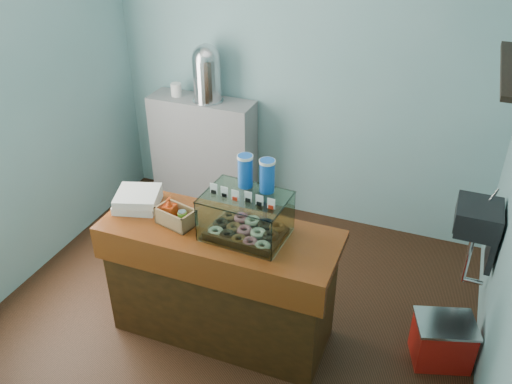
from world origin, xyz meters
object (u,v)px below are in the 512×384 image
at_px(display_case, 248,211).
at_px(red_cooler, 442,341).
at_px(counter, 221,282).
at_px(coffee_urn, 207,72).

height_order(display_case, red_cooler, display_case).
xyz_separation_m(counter, display_case, (0.19, 0.05, 0.60)).
relative_size(counter, red_cooler, 3.45).
xyz_separation_m(display_case, coffee_urn, (-1.01, 1.52, 0.31)).
distance_m(counter, display_case, 0.63).
xyz_separation_m(counter, coffee_urn, (-0.82, 1.57, 0.92)).
relative_size(coffee_urn, red_cooler, 1.13).
relative_size(display_case, coffee_urn, 1.05).
bearing_deg(coffee_urn, display_case, -56.37).
xyz_separation_m(display_case, red_cooler, (1.32, 0.24, -0.89)).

